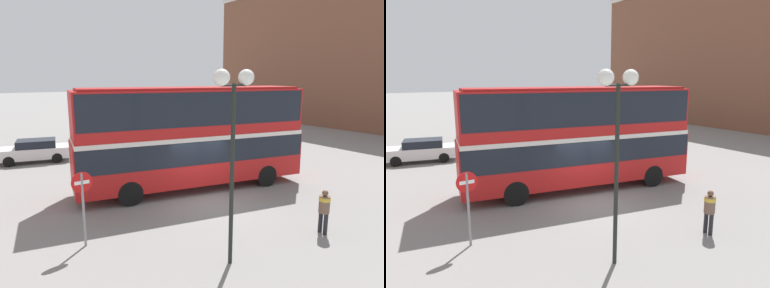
% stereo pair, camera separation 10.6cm
% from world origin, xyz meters
% --- Properties ---
extents(ground_plane, '(240.00, 240.00, 0.00)m').
position_xyz_m(ground_plane, '(0.00, 0.00, 0.00)').
color(ground_plane, gray).
extents(building_row_right, '(11.38, 35.16, 15.90)m').
position_xyz_m(building_row_right, '(29.09, 10.99, 7.96)').
color(building_row_right, brown).
rests_on(building_row_right, ground_plane).
extents(double_decker_bus, '(11.21, 4.53, 4.86)m').
position_xyz_m(double_decker_bus, '(0.49, 1.91, 2.78)').
color(double_decker_bus, red).
rests_on(double_decker_bus, ground_plane).
extents(pedestrian_foreground, '(0.45, 0.45, 1.56)m').
position_xyz_m(pedestrian_foreground, '(1.52, -4.68, 0.96)').
color(pedestrian_foreground, '#232328').
rests_on(pedestrian_foreground, ground_plane).
extents(parked_car_kerb_near, '(4.67, 2.71, 1.42)m').
position_xyz_m(parked_car_kerb_near, '(-4.92, 11.85, 0.73)').
color(parked_car_kerb_near, silver).
rests_on(parked_car_kerb_near, ground_plane).
extents(parked_car_kerb_far, '(4.79, 2.18, 1.55)m').
position_xyz_m(parked_car_kerb_far, '(1.18, 16.58, 0.78)').
color(parked_car_kerb_far, black).
rests_on(parked_car_kerb_far, ground_plane).
extents(parked_car_side_street, '(4.20, 2.18, 1.52)m').
position_xyz_m(parked_car_side_street, '(13.35, 17.86, 0.77)').
color(parked_car_side_street, navy).
rests_on(parked_car_side_street, ground_plane).
extents(street_lamp_twin_globe, '(1.28, 0.44, 5.52)m').
position_xyz_m(street_lamp_twin_globe, '(-2.37, -4.39, 4.47)').
color(street_lamp_twin_globe, black).
rests_on(street_lamp_twin_globe, ground_plane).
extents(no_entry_sign, '(0.66, 0.08, 2.44)m').
position_xyz_m(no_entry_sign, '(-5.57, -1.04, 1.66)').
color(no_entry_sign, gray).
rests_on(no_entry_sign, ground_plane).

